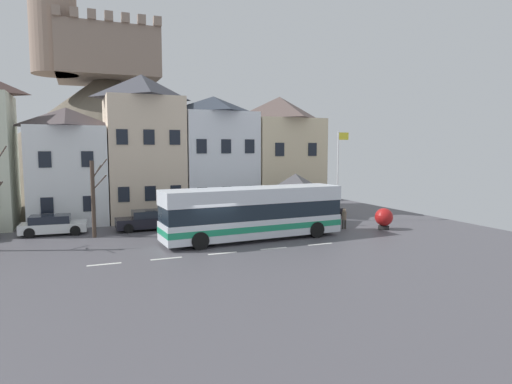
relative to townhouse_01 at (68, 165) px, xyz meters
name	(u,v)px	position (x,y,z in m)	size (l,w,h in m)	color
ground_plane	(213,247)	(7.75, -12.24, -4.35)	(40.00, 60.00, 0.07)	#4F4D53
townhouse_01	(68,165)	(0.00, 0.00, 0.00)	(5.37, 6.54, 8.64)	white
townhouse_02	(143,147)	(5.60, 0.12, 1.39)	(5.68, 6.77, 11.42)	beige
townhouse_03	(214,156)	(11.52, 0.12, 0.66)	(5.92, 6.78, 9.97)	white
townhouse_04	(279,154)	(17.67, 0.10, 0.78)	(6.12, 6.74, 10.21)	beige
hilltop_castle	(109,132)	(4.05, 16.98, 3.17)	(36.63, 36.63, 21.26)	#635A4C
transit_bus	(253,213)	(10.60, -11.35, -2.70)	(11.44, 3.22, 3.21)	silver
bus_shelter	(296,183)	(15.59, -7.23, -1.27)	(3.60, 3.60, 3.75)	#473D33
parked_car_00	(53,225)	(-0.95, -4.98, -3.70)	(4.10, 1.98, 1.27)	silver
parked_car_01	(318,210)	(18.58, -5.37, -3.66)	(4.14, 1.97, 1.34)	black
parked_car_03	(150,220)	(5.18, -5.56, -3.66)	(4.40, 1.86, 1.34)	black
pedestrian_00	(327,217)	(16.75, -9.87, -3.52)	(0.33, 0.30, 1.51)	black
pedestrian_01	(300,218)	(14.83, -9.39, -3.51)	(0.32, 0.39, 1.54)	#38332D
pedestrian_02	(344,217)	(17.75, -10.44, -3.48)	(0.33, 0.32, 1.44)	#38332D
public_bench	(272,214)	(14.63, -5.09, -3.85)	(1.72, 0.48, 0.87)	#473828
flagpole	(339,169)	(19.28, -7.26, -0.32)	(0.95, 0.10, 6.88)	silver
harbour_buoy	(384,218)	(20.20, -11.61, -3.50)	(1.24, 1.24, 1.49)	black
bare_tree_01	(93,197)	(1.55, -7.00, -1.79)	(1.04, 1.70, 4.96)	#47382D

